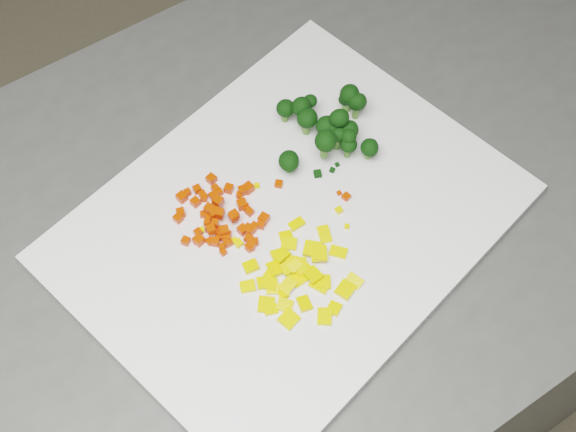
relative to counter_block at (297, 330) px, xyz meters
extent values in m
cube|color=#484946|center=(0.00, 0.00, 0.00)|extent=(1.18, 1.02, 0.90)
cube|color=white|center=(-0.03, -0.04, 0.46)|extent=(0.62, 0.60, 0.01)
cube|color=red|center=(-0.07, -0.07, 0.47)|extent=(0.01, 0.01, 0.01)
cube|color=red|center=(-0.11, 0.01, 0.47)|extent=(0.01, 0.01, 0.01)
cube|color=red|center=(-0.10, 0.03, 0.47)|extent=(0.01, 0.01, 0.01)
cube|color=red|center=(-0.07, -0.03, 0.47)|extent=(0.01, 0.01, 0.01)
cube|color=red|center=(-0.13, -0.05, 0.47)|extent=(0.01, 0.01, 0.01)
cube|color=red|center=(-0.11, -0.04, 0.47)|extent=(0.01, 0.01, 0.01)
cube|color=red|center=(-0.07, -0.06, 0.47)|extent=(0.01, 0.01, 0.01)
cube|color=red|center=(-0.07, -0.05, 0.47)|extent=(0.01, 0.01, 0.01)
cube|color=red|center=(-0.07, -0.05, 0.47)|extent=(0.01, 0.01, 0.01)
cube|color=red|center=(-0.08, -0.05, 0.47)|extent=(0.01, 0.01, 0.01)
cube|color=red|center=(-0.12, 0.02, 0.47)|extent=(0.01, 0.01, 0.01)
cube|color=red|center=(-0.09, -0.03, 0.48)|extent=(0.01, 0.01, 0.01)
cube|color=red|center=(-0.07, -0.02, 0.47)|extent=(0.01, 0.01, 0.01)
cube|color=red|center=(-0.11, -0.06, 0.47)|extent=(0.01, 0.01, 0.01)
cube|color=red|center=(-0.11, -0.02, 0.47)|extent=(0.01, 0.01, 0.01)
cube|color=red|center=(-0.11, -0.02, 0.47)|extent=(0.01, 0.01, 0.01)
cube|color=red|center=(-0.07, 0.00, 0.47)|extent=(0.01, 0.01, 0.01)
cube|color=red|center=(-0.13, 0.02, 0.47)|extent=(0.01, 0.01, 0.01)
cube|color=red|center=(-0.15, -0.01, 0.47)|extent=(0.01, 0.01, 0.01)
cube|color=red|center=(-0.11, -0.02, 0.48)|extent=(0.01, 0.01, 0.01)
cube|color=red|center=(-0.10, -0.05, 0.47)|extent=(0.01, 0.01, 0.01)
cube|color=red|center=(-0.10, -0.05, 0.48)|extent=(0.01, 0.01, 0.01)
cube|color=red|center=(-0.12, 0.01, 0.47)|extent=(0.01, 0.01, 0.01)
cube|color=red|center=(-0.13, -0.05, 0.47)|extent=(0.01, 0.01, 0.01)
cube|color=red|center=(-0.06, -0.04, 0.47)|extent=(0.01, 0.01, 0.01)
cube|color=red|center=(-0.11, -0.05, 0.47)|extent=(0.01, 0.01, 0.01)
cube|color=red|center=(-0.10, -0.03, 0.48)|extent=(0.01, 0.01, 0.01)
cube|color=red|center=(-0.10, -0.05, 0.47)|extent=(0.01, 0.01, 0.01)
cube|color=red|center=(-0.07, -0.06, 0.47)|extent=(0.01, 0.01, 0.01)
cube|color=red|center=(-0.07, -0.01, 0.47)|extent=(0.01, 0.01, 0.01)
cube|color=red|center=(-0.11, -0.04, 0.47)|extent=(0.01, 0.01, 0.01)
cube|color=red|center=(-0.10, 0.01, 0.47)|extent=(0.01, 0.01, 0.01)
cube|color=red|center=(-0.13, -0.04, 0.47)|extent=(0.01, 0.01, 0.01)
cube|color=red|center=(-0.07, 0.00, 0.47)|extent=(0.01, 0.01, 0.01)
cube|color=red|center=(-0.10, -0.01, 0.48)|extent=(0.02, 0.02, 0.01)
cube|color=red|center=(-0.10, 0.01, 0.47)|extent=(0.01, 0.01, 0.01)
cube|color=red|center=(-0.11, -0.07, 0.47)|extent=(0.01, 0.01, 0.01)
cube|color=red|center=(-0.05, -0.04, 0.47)|extent=(0.01, 0.01, 0.01)
cube|color=red|center=(-0.09, 0.01, 0.47)|extent=(0.01, 0.01, 0.01)
cube|color=red|center=(-0.11, -0.02, 0.48)|extent=(0.01, 0.01, 0.01)
cube|color=red|center=(-0.10, -0.06, 0.47)|extent=(0.01, 0.01, 0.01)
cube|color=red|center=(-0.15, -0.05, 0.47)|extent=(0.01, 0.01, 0.01)
cube|color=red|center=(-0.07, -0.05, 0.47)|extent=(0.01, 0.01, 0.01)
cube|color=red|center=(-0.09, -0.03, 0.48)|extent=(0.01, 0.01, 0.01)
cube|color=red|center=(-0.12, 0.00, 0.47)|extent=(0.01, 0.01, 0.01)
cube|color=red|center=(-0.08, -0.07, 0.47)|extent=(0.01, 0.01, 0.01)
cube|color=red|center=(-0.15, -0.02, 0.47)|extent=(0.01, 0.01, 0.01)
cube|color=red|center=(-0.12, -0.02, 0.47)|extent=(0.01, 0.01, 0.01)
cube|color=red|center=(-0.07, -0.01, 0.47)|extent=(0.01, 0.01, 0.01)
cube|color=red|center=(-0.12, -0.03, 0.48)|extent=(0.01, 0.01, 0.01)
cube|color=red|center=(-0.13, 0.00, 0.47)|extent=(0.01, 0.01, 0.01)
cube|color=red|center=(-0.11, -0.04, 0.48)|extent=(0.01, 0.01, 0.01)
cube|color=red|center=(-0.14, 0.01, 0.47)|extent=(0.01, 0.01, 0.01)
cube|color=red|center=(-0.11, -0.06, 0.47)|extent=(0.01, 0.01, 0.01)
cube|color=red|center=(-0.08, -0.07, 0.47)|extent=(0.01, 0.01, 0.01)
cube|color=red|center=(-0.10, 0.01, 0.47)|extent=(0.01, 0.01, 0.01)
cube|color=red|center=(-0.11, -0.02, 0.48)|extent=(0.01, 0.01, 0.01)
cube|color=red|center=(-0.11, -0.04, 0.48)|extent=(0.01, 0.01, 0.01)
cube|color=red|center=(-0.06, 0.01, 0.47)|extent=(0.01, 0.01, 0.01)
cube|color=yellow|center=(-0.02, -0.11, 0.47)|extent=(0.03, 0.02, 0.01)
cube|color=yellow|center=(0.00, -0.10, 0.47)|extent=(0.02, 0.02, 0.01)
cube|color=yellow|center=(-0.07, -0.15, 0.47)|extent=(0.02, 0.01, 0.01)
cube|color=yellow|center=(-0.06, -0.12, 0.47)|extent=(0.02, 0.02, 0.01)
cube|color=yellow|center=(-0.05, -0.10, 0.47)|extent=(0.02, 0.02, 0.01)
cube|color=yellow|center=(0.02, -0.10, 0.46)|extent=(0.02, 0.02, 0.00)
cube|color=yellow|center=(0.00, -0.13, 0.47)|extent=(0.02, 0.02, 0.01)
cube|color=yellow|center=(-0.03, -0.15, 0.47)|extent=(0.02, 0.02, 0.01)
cube|color=yellow|center=(0.01, -0.07, 0.47)|extent=(0.01, 0.02, 0.01)
cube|color=yellow|center=(0.00, -0.10, 0.47)|extent=(0.02, 0.02, 0.01)
cube|color=yellow|center=(-0.03, -0.06, 0.46)|extent=(0.02, 0.02, 0.01)
cube|color=yellow|center=(-0.05, -0.13, 0.47)|extent=(0.01, 0.02, 0.01)
cube|color=yellow|center=(-0.04, -0.13, 0.47)|extent=(0.02, 0.02, 0.01)
cube|color=yellow|center=(-0.03, -0.10, 0.47)|extent=(0.02, 0.02, 0.01)
cube|color=yellow|center=(0.00, -0.16, 0.46)|extent=(0.02, 0.02, 0.01)
cube|color=yellow|center=(-0.04, -0.09, 0.47)|extent=(0.02, 0.02, 0.01)
cube|color=yellow|center=(-0.01, -0.12, 0.47)|extent=(0.02, 0.02, 0.01)
cube|color=yellow|center=(-0.01, -0.09, 0.47)|extent=(0.03, 0.03, 0.01)
cube|color=yellow|center=(-0.06, -0.13, 0.46)|extent=(0.02, 0.02, 0.01)
cube|color=yellow|center=(-0.06, -0.11, 0.47)|extent=(0.02, 0.02, 0.01)
cube|color=yellow|center=(-0.01, -0.17, 0.47)|extent=(0.02, 0.02, 0.01)
cube|color=yellow|center=(-0.01, -0.13, 0.47)|extent=(0.02, 0.02, 0.01)
cube|color=yellow|center=(0.02, -0.14, 0.47)|extent=(0.03, 0.03, 0.01)
cube|color=yellow|center=(-0.02, -0.05, 0.47)|extent=(0.02, 0.02, 0.01)
cube|color=yellow|center=(-0.05, -0.15, 0.47)|extent=(0.02, 0.02, 0.01)
cube|color=yellow|center=(-0.07, -0.14, 0.47)|extent=(0.02, 0.02, 0.01)
cube|color=yellow|center=(-0.03, -0.07, 0.47)|extent=(0.02, 0.02, 0.01)
cube|color=yellow|center=(-0.05, -0.16, 0.47)|extent=(0.03, 0.03, 0.01)
cube|color=yellow|center=(0.03, -0.14, 0.47)|extent=(0.02, 0.02, 0.01)
cube|color=yellow|center=(-0.07, -0.12, 0.47)|extent=(0.02, 0.02, 0.01)
cube|color=yellow|center=(-0.08, -0.09, 0.47)|extent=(0.02, 0.02, 0.01)
cube|color=yellow|center=(-0.09, -0.12, 0.47)|extent=(0.02, 0.01, 0.01)
cube|color=yellow|center=(-0.02, -0.11, 0.47)|extent=(0.01, 0.02, 0.01)
cube|color=yellow|center=(-0.03, -0.12, 0.46)|extent=(0.02, 0.02, 0.01)
cube|color=yellow|center=(-0.03, -0.11, 0.47)|extent=(0.02, 0.02, 0.01)
cube|color=yellow|center=(-0.05, -0.09, 0.47)|extent=(0.02, 0.02, 0.01)
cube|color=yellow|center=(-0.04, -0.11, 0.47)|extent=(0.02, 0.02, 0.00)
cube|color=yellow|center=(-0.09, -0.06, 0.47)|extent=(0.01, 0.01, 0.00)
cube|color=red|center=(0.04, -0.02, 0.46)|extent=(0.01, 0.01, 0.00)
cube|color=black|center=(0.05, 0.02, 0.46)|extent=(0.01, 0.01, 0.00)
cube|color=yellow|center=(-0.09, -0.06, 0.47)|extent=(0.01, 0.01, 0.01)
cube|color=black|center=(0.02, 0.01, 0.47)|extent=(0.01, 0.01, 0.01)
cube|color=red|center=(-0.03, 0.01, 0.47)|extent=(0.01, 0.01, 0.01)
cube|color=red|center=(-0.12, -0.05, 0.47)|extent=(0.01, 0.01, 0.01)
cube|color=black|center=(-0.07, -0.04, 0.47)|extent=(0.01, 0.01, 0.00)
cube|color=yellow|center=(0.04, -0.07, 0.47)|extent=(0.01, 0.01, 0.00)
cube|color=red|center=(0.05, -0.03, 0.47)|extent=(0.01, 0.01, 0.01)
cube|color=yellow|center=(-0.05, 0.01, 0.47)|extent=(0.01, 0.01, 0.00)
cube|color=yellow|center=(-0.13, -0.04, 0.47)|extent=(0.01, 0.01, 0.00)
cube|color=black|center=(0.04, 0.01, 0.47)|extent=(0.01, 0.01, 0.00)
cube|color=yellow|center=(0.03, -0.04, 0.47)|extent=(0.01, 0.01, 0.01)
camera|label=1|loc=(-0.12, -0.49, 1.27)|focal=50.00mm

